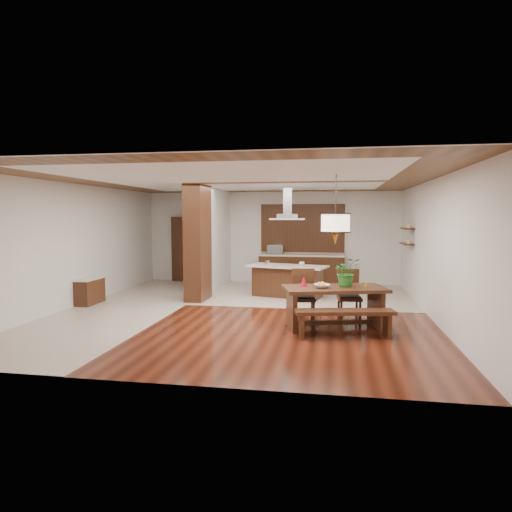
% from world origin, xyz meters
% --- Properties ---
extents(room_shell, '(9.00, 9.04, 2.92)m').
position_xyz_m(room_shell, '(0.00, 0.00, 2.06)').
color(room_shell, '#351309').
rests_on(room_shell, ground).
extents(tile_hallway, '(2.50, 9.00, 0.01)m').
position_xyz_m(tile_hallway, '(-2.75, 0.00, 0.01)').
color(tile_hallway, beige).
rests_on(tile_hallway, ground).
extents(tile_kitchen, '(5.50, 4.00, 0.01)m').
position_xyz_m(tile_kitchen, '(1.25, 2.50, 0.01)').
color(tile_kitchen, beige).
rests_on(tile_kitchen, ground).
extents(soffit_band, '(8.00, 9.00, 0.02)m').
position_xyz_m(soffit_band, '(0.00, 0.00, 2.88)').
color(soffit_band, '#432710').
rests_on(soffit_band, room_shell).
extents(partition_pier, '(0.45, 1.00, 2.90)m').
position_xyz_m(partition_pier, '(-1.40, 1.20, 1.45)').
color(partition_pier, black).
rests_on(partition_pier, ground).
extents(partition_stub, '(0.18, 2.40, 2.90)m').
position_xyz_m(partition_stub, '(-1.40, 3.30, 1.45)').
color(partition_stub, silver).
rests_on(partition_stub, ground).
extents(hallway_console, '(0.37, 0.88, 0.63)m').
position_xyz_m(hallway_console, '(-3.81, 0.20, 0.32)').
color(hallway_console, black).
rests_on(hallway_console, ground).
extents(hallway_doorway, '(1.10, 0.20, 2.10)m').
position_xyz_m(hallway_doorway, '(-2.70, 4.40, 1.05)').
color(hallway_doorway, black).
rests_on(hallway_doorway, ground).
extents(rear_counter, '(2.60, 0.62, 0.95)m').
position_xyz_m(rear_counter, '(1.00, 4.20, 0.48)').
color(rear_counter, black).
rests_on(rear_counter, ground).
extents(kitchen_window, '(2.60, 0.08, 1.50)m').
position_xyz_m(kitchen_window, '(1.00, 4.46, 1.75)').
color(kitchen_window, '#AB5E33').
rests_on(kitchen_window, room_shell).
extents(shelf_lower, '(0.26, 0.90, 0.04)m').
position_xyz_m(shelf_lower, '(3.87, 2.60, 1.40)').
color(shelf_lower, black).
rests_on(shelf_lower, room_shell).
extents(shelf_upper, '(0.26, 0.90, 0.04)m').
position_xyz_m(shelf_upper, '(3.87, 2.60, 1.80)').
color(shelf_upper, black).
rests_on(shelf_upper, room_shell).
extents(dining_table, '(2.07, 1.42, 0.79)m').
position_xyz_m(dining_table, '(2.01, -1.17, 0.58)').
color(dining_table, black).
rests_on(dining_table, ground).
extents(dining_bench, '(1.77, 0.71, 0.49)m').
position_xyz_m(dining_bench, '(2.20, -1.83, 0.24)').
color(dining_bench, black).
rests_on(dining_bench, ground).
extents(dining_chair_left, '(0.52, 0.52, 1.06)m').
position_xyz_m(dining_chair_left, '(1.40, -0.74, 0.53)').
color(dining_chair_left, black).
rests_on(dining_chair_left, ground).
extents(dining_chair_right, '(0.52, 0.52, 1.04)m').
position_xyz_m(dining_chair_right, '(2.31, -0.49, 0.52)').
color(dining_chair_right, black).
rests_on(dining_chair_right, ground).
extents(pendant_lantern, '(0.64, 0.64, 1.31)m').
position_xyz_m(pendant_lantern, '(2.01, -1.17, 2.25)').
color(pendant_lantern, beige).
rests_on(pendant_lantern, room_shell).
extents(foliage_plant, '(0.62, 0.58, 0.55)m').
position_xyz_m(foliage_plant, '(2.23, -1.05, 1.06)').
color(foliage_plant, '#266A23').
rests_on(foliage_plant, dining_table).
extents(fruit_bowl, '(0.37, 0.37, 0.07)m').
position_xyz_m(fruit_bowl, '(1.78, -1.33, 0.82)').
color(fruit_bowl, beige).
rests_on(fruit_bowl, dining_table).
extents(napkin_cone, '(0.13, 0.13, 0.20)m').
position_xyz_m(napkin_cone, '(1.43, -1.22, 0.89)').
color(napkin_cone, '#A40B22').
rests_on(napkin_cone, dining_table).
extents(gold_ornament, '(0.07, 0.07, 0.10)m').
position_xyz_m(gold_ornament, '(2.58, -1.09, 0.84)').
color(gold_ornament, gold).
rests_on(gold_ornament, dining_table).
extents(kitchen_island, '(2.18, 1.35, 0.84)m').
position_xyz_m(kitchen_island, '(0.79, 2.03, 0.43)').
color(kitchen_island, black).
rests_on(kitchen_island, ground).
extents(range_hood, '(0.90, 0.55, 0.87)m').
position_xyz_m(range_hood, '(0.79, 2.04, 2.46)').
color(range_hood, silver).
rests_on(range_hood, room_shell).
extents(island_cup, '(0.17, 0.17, 0.10)m').
position_xyz_m(island_cup, '(1.17, 1.96, 0.89)').
color(island_cup, white).
rests_on(island_cup, kitchen_island).
extents(microwave, '(0.50, 0.35, 0.27)m').
position_xyz_m(microwave, '(0.18, 4.22, 1.09)').
color(microwave, silver).
rests_on(microwave, rear_counter).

